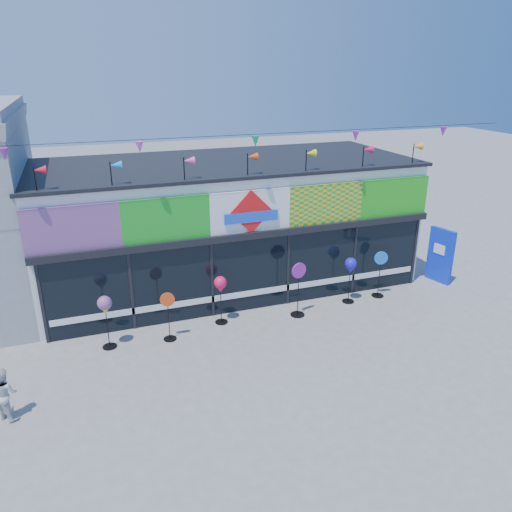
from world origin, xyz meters
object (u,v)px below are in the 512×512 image
spinner_3 (298,288)px  spinner_5 (380,273)px  child (4,394)px  spinner_2 (220,286)px  spinner_0 (105,307)px  spinner_1 (168,315)px  blue_sign (440,255)px  spinner_4 (350,267)px

spinner_3 → spinner_5: size_ratio=1.09×
spinner_5 → child: 10.95m
spinner_2 → child: (-5.41, -2.48, -0.57)m
spinner_3 → spinner_5: 3.00m
spinner_0 → child: 3.18m
spinner_1 → spinner_5: (6.83, 0.44, 0.07)m
spinner_5 → spinner_1: bearing=-176.3°
child → spinner_2: bearing=-110.1°
blue_sign → spinner_0: blue_sign is taller
blue_sign → child: bearing=177.4°
spinner_3 → child: (-7.68, -2.15, -0.30)m
blue_sign → spinner_4: (-3.72, -0.40, 0.24)m
spinner_0 → child: spinner_0 is taller
blue_sign → spinner_4: size_ratio=1.26×
spinner_2 → spinner_5: (5.25, 0.00, -0.35)m
spinner_0 → spinner_3: spinner_3 is taller
spinner_4 → blue_sign: bearing=6.1°
blue_sign → spinner_5: blue_sign is taller
blue_sign → spinner_0: bearing=168.8°
spinner_2 → child: bearing=-155.4°
spinner_0 → spinner_4: bearing=2.0°
blue_sign → spinner_2: 7.87m
spinner_5 → blue_sign: bearing=7.7°
spinner_2 → child: 5.98m
spinner_0 → spinner_5: bearing=2.0°
blue_sign → spinner_1: blue_sign is taller
spinner_2 → spinner_4: spinner_4 is taller
spinner_1 → spinner_2: bearing=15.5°
spinner_3 → spinner_1: bearing=-178.4°
spinner_1 → spinner_2: 1.70m
spinner_2 → spinner_4: (4.14, -0.05, 0.03)m
child → spinner_0: bearing=-90.6°
spinner_5 → spinner_4: bearing=-177.5°
spinner_1 → child: 4.34m
spinner_0 → spinner_5: 8.43m
spinner_5 → spinner_0: bearing=-178.0°
blue_sign → spinner_2: size_ratio=1.30×
spinner_2 → spinner_3: (2.27, -0.33, -0.27)m
spinner_1 → spinner_3: bearing=1.6°
spinner_1 → spinner_3: spinner_3 is taller
spinner_1 → spinner_3: size_ratio=0.83×
spinner_4 → spinner_3: bearing=-171.4°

